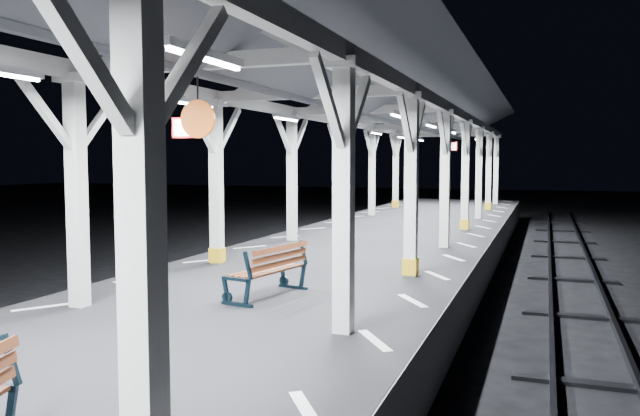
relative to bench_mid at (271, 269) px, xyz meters
The scene contains 8 objects.
ground 1.56m from the bench_mid, 125.28° to the left, with size 120.00×120.00×0.00m, color black.
platform 1.12m from the bench_mid, 125.28° to the left, with size 6.00×50.00×1.00m, color black.
hazard_stripes_left 2.88m from the bench_mid, 169.89° to the left, with size 1.00×48.00×0.01m, color silver.
hazard_stripes_right 2.20m from the bench_mid, 13.42° to the left, with size 1.00×48.00×0.01m, color silver.
track_left 5.55m from the bench_mid, behind, with size 2.20×60.00×0.16m.
track_right 4.87m from the bench_mid, ahead, with size 2.20×60.00×0.16m.
canopy 3.17m from the bench_mid, 126.09° to the left, with size 5.40×49.00×4.65m.
bench_mid is the anchor object (origin of this frame).
Camera 1 is at (4.30, -9.15, 3.11)m, focal length 35.00 mm.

